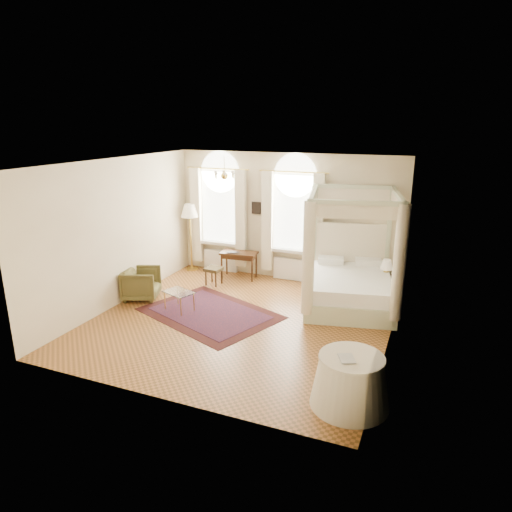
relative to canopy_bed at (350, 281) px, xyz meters
The scene contains 18 objects.
ground 2.66m from the canopy_bed, 138.58° to the right, with size 6.00×6.00×0.00m, color #9D5F2D.
room_walls 2.94m from the canopy_bed, 138.58° to the right, with size 6.00×6.00×6.00m.
window_left 4.11m from the canopy_bed, 163.20° to the left, with size 1.62×0.27×3.29m.
window_right 2.28m from the canopy_bed, 146.34° to the left, with size 1.62×0.27×3.29m.
chandelier 3.70m from the canopy_bed, 169.76° to the right, with size 0.51×0.45×0.50m.
wall_pictures 2.59m from the canopy_bed, 145.88° to the left, with size 2.54×0.03×0.39m.
canopy_bed is the anchor object (origin of this frame).
nightstand 1.05m from the canopy_bed, 41.26° to the left, with size 0.41×0.37×0.59m, color #39210F.
nightstand_lamp 0.98m from the canopy_bed, 40.69° to the left, with size 0.29×0.29×0.42m.
writing_desk 3.21m from the canopy_bed, 165.48° to the left, with size 1.00×0.59×0.72m.
laptop 3.30m from the canopy_bed, 167.42° to the left, with size 0.36×0.23×0.03m, color black.
stool 3.51m from the canopy_bed, behind, with size 0.42×0.42×0.45m.
armchair 4.86m from the canopy_bed, 163.14° to the right, with size 0.79×0.81×0.74m, color #4C4620.
coffee_table 3.84m from the canopy_bed, 153.80° to the right, with size 0.76×0.65×0.44m.
floor_lamp 4.84m from the canopy_bed, 168.49° to the left, with size 0.48×0.48×1.88m.
oriental_rug 3.22m from the canopy_bed, 149.81° to the right, with size 3.37×2.92×0.01m.
side_table 3.86m from the canopy_bed, 78.65° to the right, with size 1.17×1.17×0.80m.
book 3.99m from the canopy_bed, 81.21° to the right, with size 0.21×0.28×0.03m, color black.
Camera 1 is at (3.65, -8.05, 4.08)m, focal length 32.00 mm.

